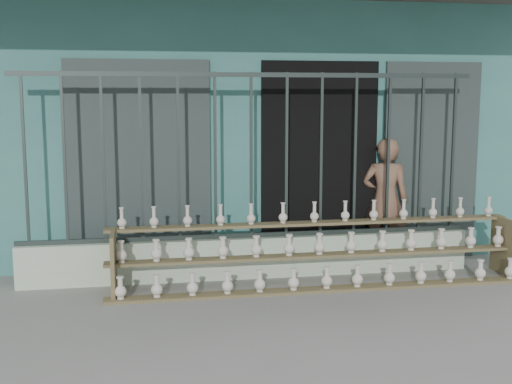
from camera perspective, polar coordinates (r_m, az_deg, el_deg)
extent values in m
plane|color=slate|center=(5.99, 1.68, -10.91)|extent=(60.00, 60.00, 0.00)
cube|color=#346E67|center=(9.91, -3.32, 6.21)|extent=(7.00, 5.00, 3.20)
cube|color=black|center=(7.68, 5.57, 2.53)|extent=(1.40, 0.12, 2.40)
cube|color=#222E2C|center=(7.36, -10.32, 2.18)|extent=(1.60, 0.08, 2.40)
cube|color=#222E2C|center=(8.13, 15.22, 2.61)|extent=(1.20, 0.08, 2.40)
cube|color=#B6CBAE|center=(7.15, -0.42, -5.80)|extent=(5.00, 0.20, 0.45)
cube|color=#283330|center=(6.97, -19.87, 2.71)|extent=(0.03, 0.03, 1.80)
cube|color=#283330|center=(6.91, -16.67, 2.82)|extent=(0.03, 0.03, 1.80)
cube|color=#283330|center=(6.88, -13.43, 2.92)|extent=(0.03, 0.03, 1.80)
cube|color=#283330|center=(6.87, -10.16, 3.00)|extent=(0.03, 0.03, 1.80)
cube|color=#283330|center=(6.88, -6.89, 3.08)|extent=(0.03, 0.03, 1.80)
cube|color=#283330|center=(6.91, -3.64, 3.15)|extent=(0.03, 0.03, 1.80)
cube|color=#283330|center=(6.96, -0.43, 3.21)|extent=(0.03, 0.03, 1.80)
cube|color=#283330|center=(7.04, 2.72, 3.26)|extent=(0.03, 0.03, 1.80)
cube|color=#283330|center=(7.13, 5.80, 3.29)|extent=(0.03, 0.03, 1.80)
cube|color=#283330|center=(7.25, 8.79, 3.32)|extent=(0.03, 0.03, 1.80)
cube|color=#283330|center=(7.38, 11.67, 3.34)|extent=(0.03, 0.03, 1.80)
cube|color=#283330|center=(7.54, 14.45, 3.34)|extent=(0.03, 0.03, 1.80)
cube|color=#283330|center=(7.71, 17.11, 3.34)|extent=(0.03, 0.03, 1.80)
cube|color=#283330|center=(6.94, -0.44, 10.38)|extent=(5.00, 0.04, 0.05)
cube|color=#283330|center=(7.09, -0.42, -3.85)|extent=(5.00, 0.04, 0.05)
cube|color=brown|center=(6.74, 6.23, -8.60)|extent=(4.50, 0.18, 0.03)
cube|color=brown|center=(6.89, 5.69, -5.62)|extent=(4.50, 0.18, 0.03)
cube|color=brown|center=(7.06, 5.18, -2.77)|extent=(4.50, 0.18, 0.03)
cube|color=brown|center=(6.66, -12.55, -6.25)|extent=(0.04, 0.55, 0.64)
cube|color=brown|center=(7.74, 21.25, -4.56)|extent=(0.04, 0.55, 0.64)
imported|color=brown|center=(7.84, 11.42, -0.76)|extent=(0.65, 0.55, 1.51)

